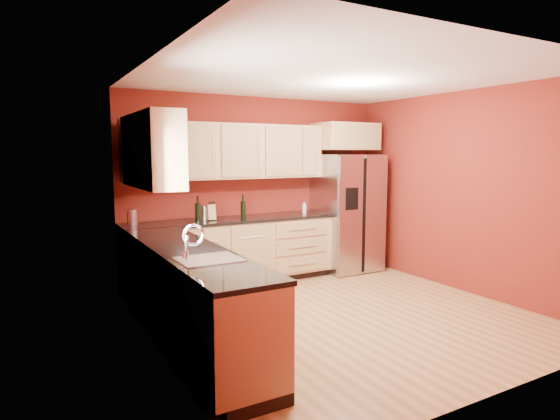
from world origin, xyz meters
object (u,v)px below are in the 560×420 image
refrigerator (347,213)px  knife_block (211,212)px  canister_left (205,213)px  wine_bottle_a (243,206)px  soap_dispenser (304,208)px

refrigerator → knife_block: 2.19m
canister_left → knife_block: 0.09m
refrigerator → knife_block: bearing=178.6°
canister_left → wine_bottle_a: wine_bottle_a is taller
canister_left → knife_block: bearing=-41.0°
canister_left → knife_block: size_ratio=0.92×
refrigerator → wine_bottle_a: bearing=178.3°
wine_bottle_a → canister_left: bearing=173.4°
soap_dispenser → canister_left: bearing=178.2°
wine_bottle_a → knife_block: (-0.46, 0.00, -0.06)m
wine_bottle_a → knife_block: bearing=179.9°
canister_left → refrigerator: bearing=-2.9°
refrigerator → canister_left: size_ratio=9.45×
refrigerator → wine_bottle_a: size_ratio=5.60×
refrigerator → knife_block: (-2.19, 0.05, 0.13)m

